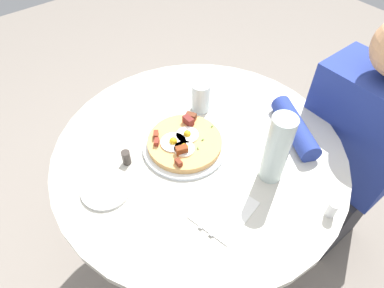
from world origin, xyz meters
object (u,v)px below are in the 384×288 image
(person_seated, at_px, (343,161))
(bread_plate, at_px, (106,189))
(dining_table, at_px, (198,180))
(knife, at_px, (219,206))
(fork, at_px, (229,213))
(salt_shaker, at_px, (332,209))
(pizza_plate, at_px, (185,146))
(pepper_shaker, at_px, (126,157))
(breakfast_pizza, at_px, (184,142))
(water_glass, at_px, (201,97))
(water_bottle, at_px, (277,149))

(person_seated, xyz_separation_m, bread_plate, (-0.32, -0.87, 0.23))
(dining_table, distance_m, knife, 0.29)
(fork, bearing_deg, salt_shaker, -50.90)
(bread_plate, relative_size, knife, 0.84)
(pizza_plate, xyz_separation_m, pepper_shaker, (-0.06, -0.19, 0.02))
(pizza_plate, relative_size, bread_plate, 1.86)
(salt_shaker, bearing_deg, person_seated, 110.04)
(pizza_plate, xyz_separation_m, breakfast_pizza, (-0.00, -0.00, 0.02))
(dining_table, relative_size, breakfast_pizza, 3.94)
(pizza_plate, relative_size, breakfast_pizza, 1.14)
(dining_table, xyz_separation_m, bread_plate, (-0.05, -0.32, 0.18))
(person_seated, relative_size, breakfast_pizza, 4.58)
(person_seated, relative_size, bread_plate, 7.46)
(dining_table, distance_m, breakfast_pizza, 0.21)
(salt_shaker, bearing_deg, pizza_plate, -160.14)
(pizza_plate, distance_m, breakfast_pizza, 0.02)
(breakfast_pizza, distance_m, fork, 0.29)
(breakfast_pizza, relative_size, bread_plate, 1.63)
(breakfast_pizza, distance_m, salt_shaker, 0.49)
(breakfast_pizza, xyz_separation_m, fork, (0.28, -0.06, -0.02))
(water_glass, bearing_deg, breakfast_pizza, -55.41)
(breakfast_pizza, height_order, pepper_shaker, breakfast_pizza)
(knife, relative_size, salt_shaker, 3.32)
(person_seated, relative_size, pizza_plate, 4.01)
(knife, height_order, water_bottle, water_bottle)
(pizza_plate, xyz_separation_m, bread_plate, (-0.01, -0.29, -0.00))
(pizza_plate, height_order, breakfast_pizza, breakfast_pizza)
(dining_table, xyz_separation_m, breakfast_pizza, (-0.04, -0.03, 0.20))
(dining_table, distance_m, water_glass, 0.31)
(salt_shaker, bearing_deg, bread_plate, -135.80)
(dining_table, relative_size, water_bottle, 4.02)
(water_bottle, bearing_deg, knife, -93.46)
(water_glass, bearing_deg, knife, -32.37)
(bread_plate, distance_m, salt_shaker, 0.66)
(pizza_plate, bearing_deg, salt_shaker, 19.86)
(pizza_plate, bearing_deg, dining_table, 40.15)
(water_bottle, xyz_separation_m, pepper_shaker, (-0.32, -0.32, -0.10))
(pizza_plate, bearing_deg, fork, -11.56)
(bread_plate, height_order, salt_shaker, salt_shaker)
(water_glass, height_order, water_bottle, water_bottle)
(water_glass, bearing_deg, salt_shaker, 0.26)
(pepper_shaker, bearing_deg, pizza_plate, 71.35)
(fork, relative_size, water_bottle, 0.74)
(dining_table, distance_m, person_seated, 0.61)
(bread_plate, bearing_deg, person_seated, 69.90)
(bread_plate, xyz_separation_m, fork, (0.29, 0.23, 0.00))
(person_seated, bearing_deg, knife, -95.54)
(bread_plate, height_order, knife, bread_plate)
(dining_table, distance_m, pizza_plate, 0.19)
(pepper_shaker, bearing_deg, knife, 21.47)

